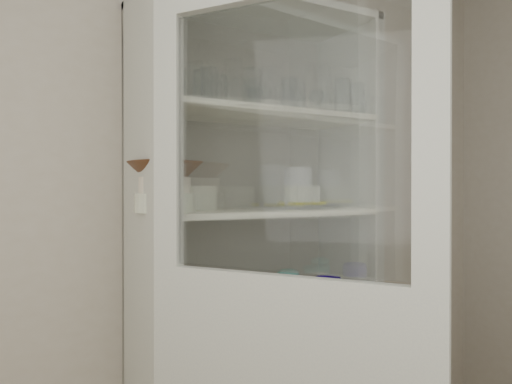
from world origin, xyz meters
TOP-DOWN VIEW (x-y plane):
  - wall_back at (0.00, 1.50)m, footprint 3.60×0.02m
  - pantry_cabinet at (0.20, 1.34)m, footprint 1.00×0.45m
  - cupboard_door at (-0.05, 0.67)m, footprint 0.52×0.78m
  - tumbler_0 at (-0.21, 1.14)m, footprint 0.09×0.09m
  - tumbler_1 at (-0.08, 1.13)m, footprint 0.07×0.07m
  - tumbler_2 at (0.11, 1.14)m, footprint 0.09×0.09m
  - tumbler_3 at (0.33, 1.16)m, footprint 0.08×0.08m
  - tumbler_4 at (0.27, 1.13)m, footprint 0.06×0.06m
  - tumbler_5 at (0.53, 1.12)m, footprint 0.08×0.08m
  - tumbler_6 at (0.61, 1.12)m, footprint 0.08×0.08m
  - tumbler_7 at (-0.15, 1.28)m, footprint 0.07×0.07m
  - tumbler_8 at (-0.03, 1.30)m, footprint 0.10×0.10m
  - tumbler_9 at (0.03, 1.28)m, footprint 0.08×0.08m
  - tumbler_10 at (0.17, 1.26)m, footprint 0.08×0.08m
  - tumbler_11 at (0.43, 1.29)m, footprint 0.07×0.07m
  - goblet_0 at (-0.21, 1.34)m, footprint 0.08×0.08m
  - goblet_1 at (0.26, 1.38)m, footprint 0.07×0.07m
  - goblet_2 at (0.30, 1.38)m, footprint 0.07×0.07m
  - goblet_3 at (0.57, 1.35)m, footprint 0.07×0.07m
  - plate_stack_front at (-0.21, 1.24)m, footprint 0.22×0.22m
  - plate_stack_back at (-0.04, 1.40)m, footprint 0.23×0.23m
  - cream_bowl at (-0.21, 1.24)m, footprint 0.19×0.19m
  - terracotta_bowl at (-0.21, 1.24)m, footprint 0.30×0.30m
  - glass_platter at (0.44, 1.28)m, footprint 0.36×0.36m
  - yellow_trivet at (0.44, 1.28)m, footprint 0.16×0.16m
  - white_ramekin at (0.44, 1.28)m, footprint 0.20×0.20m
  - grey_bowl_stack at (0.42, 1.29)m, footprint 0.12×0.12m
  - mug_blue at (0.53, 1.22)m, footprint 0.16×0.16m
  - mug_teal at (0.33, 1.30)m, footprint 0.11×0.11m
  - mug_white at (0.30, 1.16)m, footprint 0.11×0.11m
  - teal_jar at (0.38, 1.30)m, footprint 0.10×0.10m
  - measuring_cups at (0.06, 1.23)m, footprint 0.10×0.10m
  - white_canister at (-0.16, 1.28)m, footprint 0.15×0.15m

SIDE VIEW (x-z plane):
  - cupboard_door at x=-0.05m, z-range -0.13..1.87m
  - measuring_cups at x=0.06m, z-range 0.86..0.90m
  - mug_white at x=0.30m, z-range 0.86..0.95m
  - mug_teal at x=0.33m, z-range 0.86..0.95m
  - mug_blue at x=0.53m, z-range 0.86..0.96m
  - teal_jar at x=0.38m, z-range 0.86..0.98m
  - white_canister at x=-0.16m, z-range 0.86..1.00m
  - pantry_cabinet at x=0.20m, z-range -0.11..1.99m
  - glass_platter at x=0.44m, z-range 1.26..1.28m
  - yellow_trivet at x=0.44m, z-range 1.28..1.29m
  - plate_stack_front at x=-0.21m, z-range 1.26..1.33m
  - wall_back at x=0.00m, z-range 0.00..2.60m
  - plate_stack_back at x=-0.04m, z-range 1.26..1.36m
  - white_ramekin at x=0.44m, z-range 1.29..1.36m
  - grey_bowl_stack at x=0.42m, z-range 1.26..1.44m
  - cream_bowl at x=-0.21m, z-range 1.33..1.39m
  - terracotta_bowl at x=-0.21m, z-range 1.39..1.45m
  - tumbler_4 at x=0.27m, z-range 1.66..1.79m
  - tumbler_1 at x=-0.08m, z-range 1.66..1.79m
  - tumbler_3 at x=0.33m, z-range 1.66..1.79m
  - tumbler_10 at x=0.17m, z-range 1.66..1.79m
  - tumbler_11 at x=0.43m, z-range 1.66..1.79m
  - tumbler_6 at x=0.61m, z-range 1.66..1.80m
  - tumbler_9 at x=0.03m, z-range 1.66..1.80m
  - tumbler_0 at x=-0.21m, z-range 1.66..1.80m
  - tumbler_7 at x=-0.15m, z-range 1.66..1.81m
  - tumbler_5 at x=0.53m, z-range 1.66..1.81m
  - tumbler_2 at x=0.11m, z-range 1.66..1.81m
  - tumbler_8 at x=-0.03m, z-range 1.66..1.81m
  - goblet_1 at x=0.26m, z-range 1.66..1.82m
  - goblet_2 at x=0.30m, z-range 1.66..1.83m
  - goblet_3 at x=0.57m, z-range 1.66..1.83m
  - goblet_0 at x=-0.21m, z-range 1.66..1.84m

